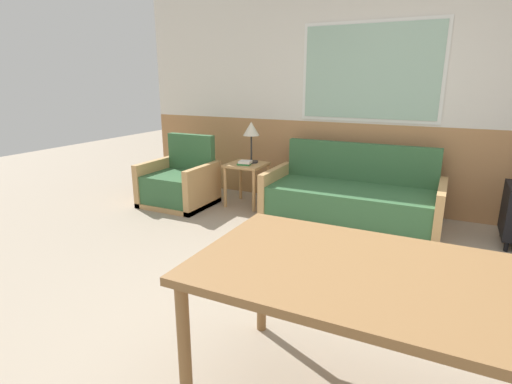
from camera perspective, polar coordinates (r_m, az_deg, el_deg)
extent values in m
plane|color=gray|center=(2.84, 13.10, -18.16)|extent=(16.00, 16.00, 0.00)
cube|color=#AD7A4C|center=(5.08, 20.50, 2.97)|extent=(7.20, 0.06, 1.05)
cube|color=silver|center=(4.98, 22.06, 18.26)|extent=(7.20, 0.06, 1.65)
cube|color=white|center=(5.01, 15.97, 16.14)|extent=(1.63, 0.01, 1.14)
cube|color=#99BCA8|center=(5.00, 15.96, 16.14)|extent=(1.55, 0.02, 1.06)
cube|color=tan|center=(4.70, 13.16, -3.74)|extent=(1.93, 0.86, 0.06)
cube|color=#38663D|center=(4.62, 13.25, -1.51)|extent=(1.77, 0.78, 0.33)
cube|color=#38663D|center=(4.90, 14.63, 4.14)|extent=(1.77, 0.10, 0.45)
cube|color=tan|center=(4.90, 2.80, 0.38)|extent=(0.08, 0.86, 0.53)
cube|color=tan|center=(4.53, 24.77, -2.40)|extent=(0.08, 0.86, 0.53)
cube|color=tan|center=(5.27, -10.92, -1.47)|extent=(0.84, 0.74, 0.06)
cube|color=#38663D|center=(5.20, -11.17, 0.63)|extent=(0.68, 0.66, 0.35)
cube|color=#38663D|center=(5.38, -9.22, 5.68)|extent=(0.68, 0.10, 0.47)
cube|color=tan|center=(5.44, -14.24, 1.54)|extent=(0.08, 0.74, 0.55)
cube|color=tan|center=(4.99, -7.60, 0.63)|extent=(0.08, 0.74, 0.55)
cube|color=tan|center=(5.05, -1.35, 3.92)|extent=(0.47, 0.47, 0.03)
cylinder|color=tan|center=(5.04, -4.45, 0.67)|extent=(0.04, 0.04, 0.51)
cylinder|color=tan|center=(4.85, -0.32, 0.12)|extent=(0.04, 0.04, 0.51)
cylinder|color=tan|center=(5.38, -2.24, 1.68)|extent=(0.04, 0.04, 0.51)
cylinder|color=tan|center=(5.21, 1.69, 1.20)|extent=(0.04, 0.04, 0.51)
cylinder|color=#262628|center=(5.11, -0.67, 4.34)|extent=(0.17, 0.17, 0.02)
cylinder|color=#262628|center=(5.08, -0.68, 6.25)|extent=(0.02, 0.02, 0.33)
cone|color=beige|center=(5.04, -0.69, 9.04)|extent=(0.21, 0.21, 0.17)
cube|color=#2D7F3D|center=(4.96, -1.71, 4.00)|extent=(0.17, 0.14, 0.02)
cube|color=white|center=(4.97, -1.55, 4.31)|extent=(0.17, 0.16, 0.03)
cube|color=olive|center=(1.84, 20.39, -11.78)|extent=(1.84, 0.93, 0.04)
cylinder|color=olive|center=(1.98, -10.15, -21.94)|extent=(0.06, 0.06, 0.73)
cylinder|color=olive|center=(2.56, 0.80, -12.21)|extent=(0.06, 0.06, 0.73)
cylinder|color=black|center=(4.47, 32.14, -6.58)|extent=(0.04, 0.04, 0.10)
cylinder|color=black|center=(4.86, 31.73, -4.86)|extent=(0.04, 0.04, 0.10)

